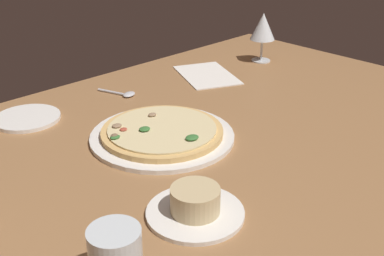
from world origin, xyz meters
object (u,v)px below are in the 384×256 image
at_px(wine_glass_far, 263,28).
at_px(spoon, 125,94).
at_px(ramekin_on_saucer, 195,205).
at_px(paper_menu, 207,75).
at_px(pizza_main, 162,133).
at_px(side_plate, 27,118).

xyz_separation_m(wine_glass_far, spoon, (0.50, -0.07, -0.10)).
bearing_deg(ramekin_on_saucer, paper_menu, -137.23).
relative_size(pizza_main, wine_glass_far, 2.05).
bearing_deg(ramekin_on_saucer, spoon, -115.13).
relative_size(pizza_main, side_plate, 2.04).
bearing_deg(spoon, ramekin_on_saucer, 64.87).
xyz_separation_m(ramekin_on_saucer, paper_menu, (-0.52, -0.48, -0.02)).
distance_m(pizza_main, paper_menu, 0.43).
distance_m(side_plate, paper_menu, 0.54).
bearing_deg(spoon, wine_glass_far, 172.31).
bearing_deg(ramekin_on_saucer, side_plate, -87.96).
distance_m(wine_glass_far, side_plate, 0.77).
bearing_deg(paper_menu, ramekin_on_saucer, 67.15).
bearing_deg(wine_glass_far, ramekin_on_saucer, 31.43).
xyz_separation_m(ramekin_on_saucer, wine_glass_far, (-0.74, -0.45, 0.09)).
xyz_separation_m(pizza_main, paper_menu, (-0.37, -0.22, -0.01)).
relative_size(paper_menu, spoon, 1.93).
relative_size(pizza_main, ramekin_on_saucer, 1.91).
bearing_deg(wine_glass_far, side_plate, -7.61).
height_order(pizza_main, paper_menu, pizza_main).
relative_size(wine_glass_far, spoon, 1.39).
relative_size(side_plate, spoon, 1.40).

